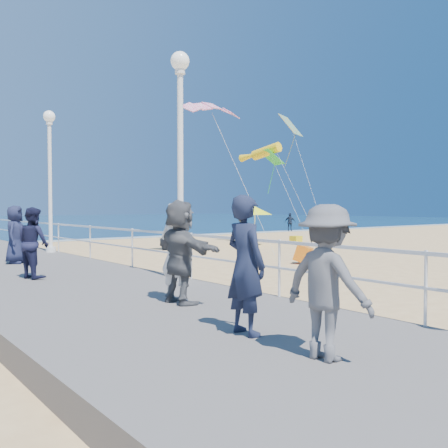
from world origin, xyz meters
TOP-DOWN VIEW (x-y plane):
  - ground at (0.00, 0.00)m, footprint 160.00×160.00m
  - surf_line at (0.00, 20.50)m, footprint 160.00×1.20m
  - boardwalk at (-7.50, 0.00)m, footprint 5.00×44.00m
  - railing at (-5.05, 0.00)m, footprint 0.05×42.00m
  - lamp_post_mid at (-5.35, 0.00)m, footprint 0.44×0.44m
  - lamp_post_far at (-5.35, 9.00)m, footprint 0.44×0.44m
  - woman_holding_toddler at (-6.90, -2.26)m, footprint 0.66×0.78m
  - toddler_held at (-6.75, -2.11)m, footprint 0.40×0.44m
  - spectator_0 at (-7.39, -4.75)m, footprint 0.47×0.70m
  - spectator_2 at (-7.37, -6.15)m, footprint 0.73×1.17m
  - spectator_4 at (-7.47, 5.93)m, footprint 0.94×1.03m
  - spectator_5 at (-6.91, -2.40)m, footprint 0.58×1.72m
  - spectator_7 at (-7.99, 2.42)m, footprint 0.83×0.97m
  - beach_walker_a at (7.46, 13.07)m, footprint 1.09×1.22m
  - beach_walker_b at (18.68, 20.07)m, footprint 0.86×0.99m
  - beach_walker_c at (3.13, 13.10)m, footprint 0.95×1.10m
  - box_kite at (1.91, 2.88)m, footprint 0.85×0.89m
  - beach_umbrella at (6.34, 10.61)m, footprint 1.90×1.90m
  - beach_chair_left at (6.44, 11.21)m, footprint 0.55×0.55m
  - beach_chair_right at (9.60, 10.66)m, footprint 0.55×0.55m
  - kite_parafoil at (1.63, 8.19)m, footprint 2.88×0.94m
  - kite_windsock at (7.57, 11.03)m, footprint 1.08×3.09m
  - kite_diamond_multi at (8.93, 10.47)m, footprint 1.81×1.53m
  - kite_diamond_green at (7.80, 10.85)m, footprint 1.41×1.57m

SIDE VIEW (x-z plane):
  - ground at x=0.00m, z-range 0.00..0.00m
  - surf_line at x=0.00m, z-range 0.01..0.05m
  - boardwalk at x=-7.50m, z-range 0.00..0.40m
  - beach_chair_left at x=6.44m, z-range 0.00..0.40m
  - beach_chair_right at x=9.60m, z-range 0.00..0.40m
  - box_kite at x=1.91m, z-range -0.07..0.67m
  - beach_walker_b at x=18.68m, z-range 0.00..1.59m
  - beach_walker_a at x=7.46m, z-range 0.00..1.65m
  - beach_walker_c at x=3.13m, z-range 0.00..1.91m
  - railing at x=-5.05m, z-range 0.98..1.53m
  - spectator_7 at x=-7.99m, z-range 0.40..2.11m
  - spectator_2 at x=-7.37m, z-range 0.40..2.15m
  - spectator_4 at x=-7.47m, z-range 0.40..2.16m
  - woman_holding_toddler at x=-6.90m, z-range 0.40..2.21m
  - spectator_5 at x=-6.91m, z-range 0.40..2.25m
  - spectator_0 at x=-7.39m, z-range 0.40..2.28m
  - toddler_held at x=-6.75m, z-range 1.25..1.98m
  - beach_umbrella at x=6.34m, z-range 0.84..2.98m
  - lamp_post_mid at x=-5.35m, z-range 1.00..6.32m
  - lamp_post_far at x=-5.35m, z-range 1.00..6.32m
  - kite_diamond_green at x=7.80m, z-range 4.51..5.31m
  - kite_windsock at x=7.57m, z-range 4.67..5.84m
  - kite_parafoil at x=1.63m, z-range 6.30..6.95m
  - kite_diamond_multi at x=8.93m, z-range 6.18..7.38m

